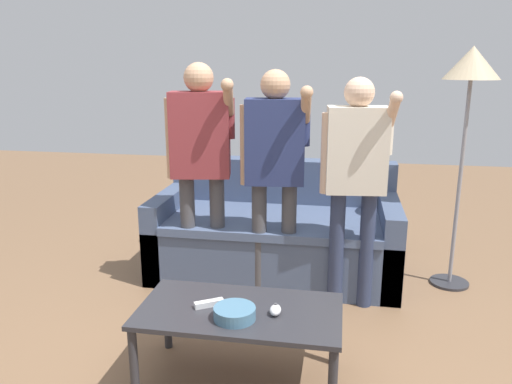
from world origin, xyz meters
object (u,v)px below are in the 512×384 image
(coffee_table, at_px, (240,318))
(snack_bowl, at_px, (235,313))
(player_left, at_px, (201,152))
(player_right, at_px, (356,167))
(couch, at_px, (276,235))
(floor_lamp, at_px, (471,79))
(game_remote_wand_far, at_px, (242,309))
(player_center, at_px, (275,159))
(game_remote_nunchuk, at_px, (275,310))
(game_remote_wand_near, at_px, (209,303))

(coffee_table, xyz_separation_m, snack_bowl, (-0.00, -0.10, 0.08))
(player_left, bearing_deg, player_right, -4.39)
(couch, relative_size, floor_lamp, 1.08)
(game_remote_wand_far, bearing_deg, player_left, 115.37)
(floor_lamp, xyz_separation_m, game_remote_wand_far, (-1.29, -1.45, -1.08))
(coffee_table, bearing_deg, snack_bowl, -91.83)
(couch, distance_m, player_center, 0.84)
(player_left, bearing_deg, game_remote_nunchuk, -57.74)
(game_remote_wand_near, relative_size, game_remote_wand_far, 0.99)
(coffee_table, height_order, game_remote_wand_near, game_remote_wand_near)
(player_left, distance_m, game_remote_wand_far, 1.32)
(snack_bowl, relative_size, game_remote_nunchuk, 2.32)
(coffee_table, relative_size, snack_bowl, 4.99)
(snack_bowl, height_order, floor_lamp, floor_lamp)
(player_center, bearing_deg, couch, 95.60)
(game_remote_nunchuk, bearing_deg, player_right, 69.01)
(couch, distance_m, game_remote_wand_far, 1.51)
(snack_bowl, distance_m, player_right, 1.31)
(player_left, xyz_separation_m, player_center, (0.52, -0.02, -0.03))
(floor_lamp, bearing_deg, player_left, -167.84)
(couch, xyz_separation_m, game_remote_wand_near, (-0.15, -1.47, 0.13))
(snack_bowl, height_order, player_left, player_left)
(coffee_table, bearing_deg, floor_lamp, 47.45)
(player_right, bearing_deg, coffee_table, -120.42)
(floor_lamp, distance_m, player_center, 1.44)
(couch, xyz_separation_m, player_right, (0.58, -0.52, 0.67))
(coffee_table, height_order, player_left, player_left)
(floor_lamp, distance_m, player_left, 1.90)
(couch, distance_m, player_right, 1.02)
(couch, distance_m, player_left, 0.97)
(player_center, bearing_deg, game_remote_wand_near, -100.63)
(snack_bowl, distance_m, player_left, 1.37)
(snack_bowl, height_order, game_remote_nunchuk, snack_bowl)
(coffee_table, relative_size, game_remote_nunchuk, 11.59)
(couch, xyz_separation_m, game_remote_wand_far, (0.03, -1.50, 0.13))
(floor_lamp, height_order, player_left, floor_lamp)
(couch, height_order, coffee_table, couch)
(couch, bearing_deg, game_remote_nunchuk, -82.44)
(couch, xyz_separation_m, player_left, (-0.47, -0.44, 0.72))
(coffee_table, distance_m, floor_lamp, 2.25)
(coffee_table, distance_m, game_remote_wand_near, 0.17)
(snack_bowl, bearing_deg, coffee_table, 88.17)
(player_left, xyz_separation_m, game_remote_wand_near, (0.33, -1.04, -0.59))
(couch, relative_size, game_remote_nunchuk, 21.03)
(coffee_table, bearing_deg, player_left, 115.14)
(couch, height_order, player_left, player_left)
(couch, height_order, game_remote_nunchuk, couch)
(snack_bowl, relative_size, player_center, 0.13)
(floor_lamp, bearing_deg, game_remote_wand_near, -135.85)
(game_remote_wand_far, bearing_deg, player_right, 61.04)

